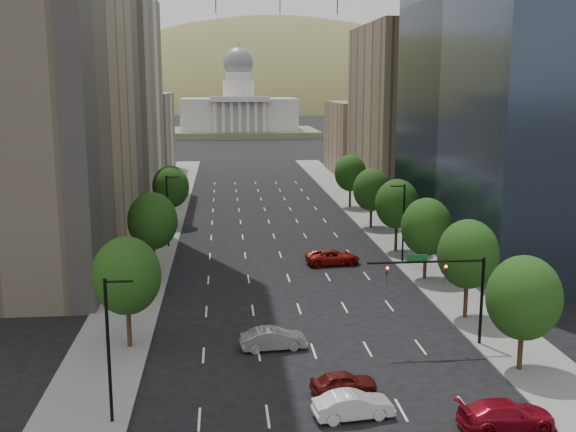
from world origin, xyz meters
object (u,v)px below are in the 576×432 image
object	(u,v)px
traffic_signal	(451,282)
capitol	(239,114)
car_red_near	(506,415)
car_silver	(273,339)
car_white	(353,405)
car_maroon	(344,382)
car_red_far	(333,257)

from	to	relation	value
traffic_signal	capitol	size ratio (longest dim) A/B	0.15
capitol	car_red_near	distance (m)	232.80
capitol	car_silver	xyz separation A→B (m)	(-3.01, -219.01, -7.74)
car_white	car_red_near	distance (m)	8.98
car_white	car_maroon	xyz separation A→B (m)	(0.00, 3.39, -0.06)
traffic_signal	car_red_near	bearing A→B (deg)	-93.57
car_white	car_maroon	bearing A→B (deg)	-7.41
car_white	car_maroon	size ratio (longest dim) A/B	1.12
car_white	car_silver	xyz separation A→B (m)	(-4.01, 11.37, 0.03)
traffic_signal	capitol	bearing A→B (deg)	92.74
traffic_signal	car_red_far	bearing A→B (deg)	101.36
capitol	car_silver	bearing A→B (deg)	-90.79
car_white	car_red_near	bearing A→B (deg)	-110.91
car_red_near	car_red_far	distance (m)	38.02
traffic_signal	capitol	distance (m)	219.99
car_white	car_red_far	world-z (taller)	car_red_far
traffic_signal	capitol	world-z (taller)	capitol
capitol	car_maroon	xyz separation A→B (m)	(1.00, -226.98, -7.83)
traffic_signal	car_white	bearing A→B (deg)	-131.78
car_maroon	car_red_far	xyz separation A→B (m)	(4.50, 32.30, 0.10)
traffic_signal	car_silver	bearing A→B (deg)	177.02
car_silver	car_red_far	xyz separation A→B (m)	(8.51, 24.32, 0.01)
car_red_near	car_red_far	xyz separation A→B (m)	(-4.23, 37.79, 0.01)
car_silver	car_red_far	world-z (taller)	car_red_far
car_red_near	car_silver	world-z (taller)	car_red_near
car_red_near	capitol	bearing A→B (deg)	0.07
traffic_signal	car_red_far	size ratio (longest dim) A/B	1.50
car_silver	car_red_near	bearing A→B (deg)	-142.91
car_maroon	car_red_far	bearing A→B (deg)	-15.50
car_white	traffic_signal	bearing A→B (deg)	-49.19
car_red_near	car_silver	bearing A→B (deg)	41.10
capitol	car_red_far	xyz separation A→B (m)	(5.50, -194.68, -7.73)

